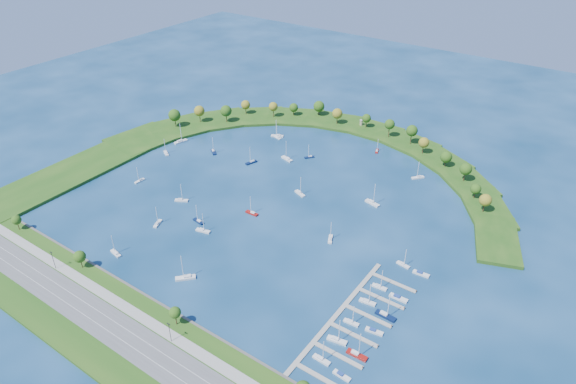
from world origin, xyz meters
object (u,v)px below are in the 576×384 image
Objects in this scene: moored_boat_11 at (116,253)px; docked_boat_11 at (421,274)px; moored_boat_17 at (372,203)px; moored_boat_20 at (277,136)px; moored_boat_10 at (166,153)px; moored_boat_13 at (181,200)px; docked_boat_4 at (351,322)px; moored_boat_16 at (300,193)px; dock_system at (352,321)px; moored_boat_3 at (158,223)px; moored_boat_15 at (140,180)px; docked_boat_7 at (385,315)px; docked_boat_10 at (403,264)px; moored_boat_7 at (251,162)px; moored_boat_8 at (309,157)px; docked_boat_0 at (321,359)px; moored_boat_6 at (287,159)px; moored_boat_12 at (330,239)px; moored_boat_14 at (203,230)px; docked_boat_9 at (398,298)px; moored_boat_1 at (418,177)px; docked_boat_3 at (357,354)px; moored_boat_18 at (186,277)px; moored_boat_19 at (213,151)px; docked_boat_6 at (367,301)px; docked_boat_5 at (374,331)px; moored_boat_5 at (252,213)px; moored_boat_4 at (277,137)px; docked_boat_8 at (379,286)px; docked_boat_2 at (337,340)px; moored_boat_0 at (198,221)px; moored_boat_9 at (181,141)px.

moored_boat_11 is 153.93m from docked_boat_11.
moored_boat_17 is 107.43m from moored_boat_20.
moored_boat_13 is at bearing 175.28° from moored_boat_10.
moored_boat_16 is at bearing 131.65° from docked_boat_4.
dock_system is at bearing -168.40° from moored_boat_10.
moored_boat_15 is (-44.17, 25.85, -0.02)m from moored_boat_3.
docked_boat_10 is (-8.05, 36.66, -0.10)m from docked_boat_7.
moored_boat_8 is at bearing 155.14° from moored_boat_7.
docked_boat_11 is (12.35, 71.92, -0.28)m from docked_boat_0.
moored_boat_8 reaches higher than docked_boat_11.
docked_boat_0 is at bearing -59.13° from moored_boat_17.
moored_boat_12 is (70.46, -60.08, -0.09)m from moored_boat_6.
moored_boat_14 reaches higher than docked_boat_9.
docked_boat_3 reaches higher than moored_boat_1.
moored_boat_18 reaches higher than moored_boat_10.
moored_boat_17 is 121.00m from moored_boat_19.
moored_boat_15 reaches higher than dock_system.
moored_boat_16 is 125.27m from docked_boat_0.
moored_boat_13 is (51.89, -37.09, 0.01)m from moored_boat_10.
docked_boat_6 is at bearing 155.52° from moored_boat_6.
moored_boat_18 is at bearing -72.16° from moored_boat_14.
docked_boat_3 is (35.95, -148.01, 0.03)m from moored_boat_1.
docked_boat_3 is at bearing 72.03° from moored_boat_7.
moored_boat_10 is 0.91× the size of moored_boat_16.
moored_boat_10 is at bearing 171.28° from docked_boat_11.
docked_boat_4 reaches higher than docked_boat_9.
moored_boat_11 is 1.10× the size of moored_boat_15.
moored_boat_8 is at bearing -36.39° from moored_boat_1.
moored_boat_6 is at bearing 130.58° from docked_boat_5.
moored_boat_19 is at bearing -164.13° from moored_boat_17.
moored_boat_5 is 1.06× the size of moored_boat_12.
moored_boat_6 is 134.29m from docked_boat_11.
docked_boat_0 is at bearing -89.49° from dock_system.
moored_boat_17 is at bearing 27.45° from moored_boat_1.
moored_boat_3 is 0.78× the size of moored_boat_18.
moored_boat_16 is at bearing 133.65° from docked_boat_3.
docked_boat_11 is (99.88, 6.27, -0.29)m from moored_boat_5.
docked_boat_9 is at bearing 16.57° from moored_boat_19.
moored_boat_4 is 0.96× the size of docked_boat_8.
docked_boat_2 reaches higher than docked_boat_8.
moored_boat_12 is 1.02× the size of docked_boat_8.
docked_boat_2 reaches higher than moored_boat_11.
moored_boat_12 is (69.05, 28.24, -0.00)m from moored_boat_0.
docked_boat_11 is (199.19, -35.96, -0.38)m from moored_boat_9.
moored_boat_8 reaches higher than docked_boat_9.
moored_boat_19 is (-131.21, -48.60, -0.00)m from moored_boat_1.
moored_boat_15 is 178.82m from docked_boat_9.
moored_boat_14 reaches higher than moored_boat_19.
moored_boat_1 reaches higher than moored_boat_8.
moored_boat_7 is 73.36m from moored_boat_15.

